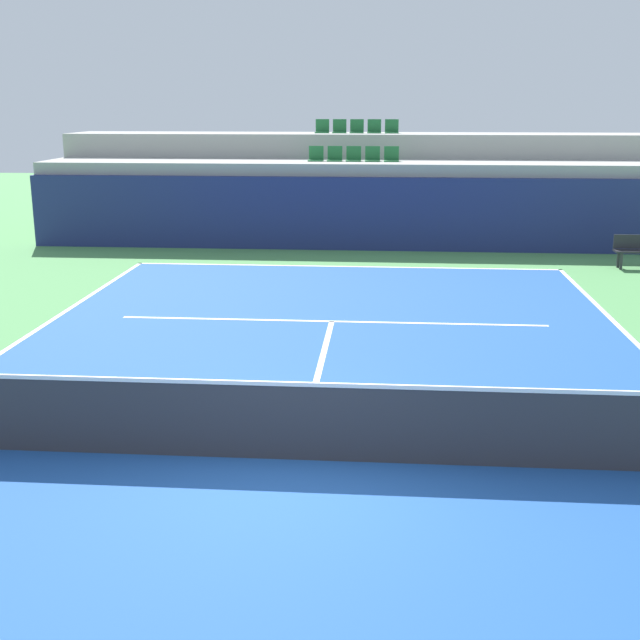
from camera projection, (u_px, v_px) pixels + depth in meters
The scene contains 11 objects.
ground_plane at pixel (296, 460), 9.77m from camera, with size 80.00×80.00×0.00m, color #4C8C4C.
court_surface at pixel (296, 460), 9.77m from camera, with size 11.00×24.00×0.01m, color #1E4C99.
baseline_far at pixel (346, 267), 21.28m from camera, with size 11.00×0.10×0.00m, color white.
service_line_far at pixel (332, 321), 15.93m from camera, with size 8.26×0.10×0.00m, color white.
centre_service_line at pixel (318, 374), 12.85m from camera, with size 0.10×6.40×0.00m, color white.
back_wall at pixel (351, 214), 23.55m from camera, with size 18.69×0.30×2.07m, color navy.
stands_tier_lower at pixel (353, 202), 24.81m from camera, with size 18.69×2.40×2.43m, color #9E9E99.
stands_tier_upper at pixel (356, 182), 27.02m from camera, with size 18.69×2.40×3.16m, color #9E9E99.
seating_row_lower at pixel (354, 157), 24.56m from camera, with size 2.70×0.44×0.44m.
seating_row_upper at pixel (357, 129), 26.68m from camera, with size 2.70×0.44×0.44m.
tennis_net at pixel (296, 420), 9.64m from camera, with size 11.08×0.08×1.07m.
Camera 1 is at (1.01, -8.97, 4.10)m, focal length 46.19 mm.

